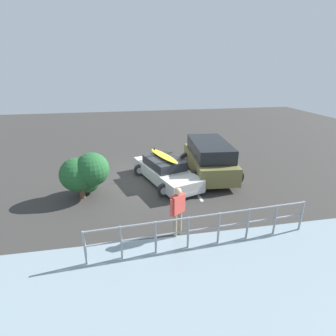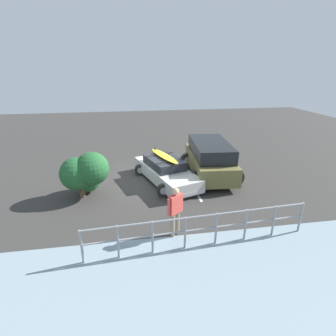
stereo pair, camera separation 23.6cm
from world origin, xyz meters
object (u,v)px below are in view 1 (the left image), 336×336
at_px(person_bystander, 178,207).
at_px(suv_car, 209,158).
at_px(sedan_car, 165,171).
at_px(bush_near_left, 85,174).

bearing_deg(person_bystander, suv_car, -119.27).
bearing_deg(suv_car, person_bystander, 60.73).
height_order(suv_car, person_bystander, suv_car).
xyz_separation_m(sedan_car, suv_car, (-2.35, -0.40, 0.37)).
bearing_deg(bush_near_left, person_bystander, 133.57).
bearing_deg(sedan_car, bush_near_left, 15.17).
bearing_deg(sedan_car, suv_car, -170.33).
relative_size(sedan_car, suv_car, 1.00).
bearing_deg(suv_car, sedan_car, 9.67).
relative_size(suv_car, person_bystander, 2.68).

